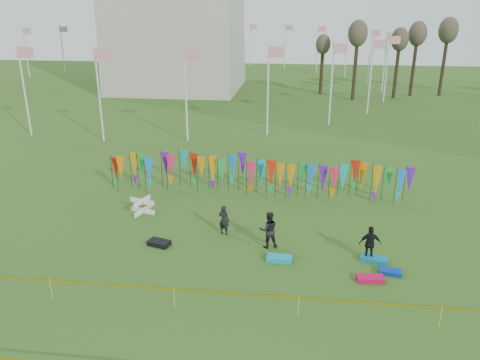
# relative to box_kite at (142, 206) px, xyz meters

# --- Properties ---
(ground) EXTENTS (160.00, 160.00, 0.00)m
(ground) POSITION_rel_box_kite_xyz_m (5.82, -5.63, -0.46)
(ground) COLOR #2E5116
(ground) RESTS_ON ground
(flagpole_ring) EXTENTS (57.40, 56.16, 8.00)m
(flagpole_ring) POSITION_rel_box_kite_xyz_m (-8.18, 42.37, 3.54)
(flagpole_ring) COLOR silver
(flagpole_ring) RESTS_ON ground
(banner_row) EXTENTS (18.64, 0.64, 2.30)m
(banner_row) POSITION_rel_box_kite_xyz_m (6.10, 3.72, 0.97)
(banner_row) COLOR black
(banner_row) RESTS_ON ground
(caution_tape_near) EXTENTS (26.00, 0.02, 0.90)m
(caution_tape_near) POSITION_rel_box_kite_xyz_m (5.60, -8.39, 0.32)
(caution_tape_near) COLOR #DAB904
(caution_tape_near) RESTS_ON ground
(box_kite) EXTENTS (0.82, 0.82, 0.91)m
(box_kite) POSITION_rel_box_kite_xyz_m (0.00, 0.00, 0.00)
(box_kite) COLOR red
(box_kite) RESTS_ON ground
(person_left) EXTENTS (0.68, 0.58, 1.59)m
(person_left) POSITION_rel_box_kite_xyz_m (4.95, -1.97, 0.34)
(person_left) COLOR black
(person_left) RESTS_ON ground
(person_mid) EXTENTS (1.01, 0.76, 1.84)m
(person_mid) POSITION_rel_box_kite_xyz_m (7.30, -3.07, 0.47)
(person_mid) COLOR black
(person_mid) RESTS_ON ground
(person_right) EXTENTS (1.01, 0.61, 1.68)m
(person_right) POSITION_rel_box_kite_xyz_m (11.98, -3.74, 0.39)
(person_right) COLOR black
(person_right) RESTS_ON ground
(kite_bag_turquoise) EXTENTS (1.18, 0.63, 0.23)m
(kite_bag_turquoise) POSITION_rel_box_kite_xyz_m (7.89, -4.35, -0.34)
(kite_bag_turquoise) COLOR #0C9CBE
(kite_bag_turquoise) RESTS_ON ground
(kite_bag_blue) EXTENTS (1.02, 0.65, 0.20)m
(kite_bag_blue) POSITION_rel_box_kite_xyz_m (12.75, -4.87, -0.36)
(kite_bag_blue) COLOR #09329E
(kite_bag_blue) RESTS_ON ground
(kite_bag_red) EXTENTS (1.20, 0.64, 0.21)m
(kite_bag_red) POSITION_rel_box_kite_xyz_m (11.81, -5.55, -0.35)
(kite_bag_red) COLOR #C80D40
(kite_bag_red) RESTS_ON ground
(kite_bag_black) EXTENTS (1.18, 0.88, 0.24)m
(kite_bag_black) POSITION_rel_box_kite_xyz_m (1.97, -3.55, -0.33)
(kite_bag_black) COLOR black
(kite_bag_black) RESTS_ON ground
(kite_bag_teal) EXTENTS (1.27, 0.89, 0.22)m
(kite_bag_teal) POSITION_rel_box_kite_xyz_m (12.21, -3.88, -0.34)
(kite_bag_teal) COLOR #0C7AA8
(kite_bag_teal) RESTS_ON ground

